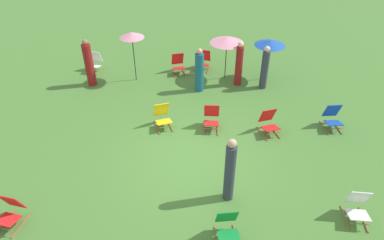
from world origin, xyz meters
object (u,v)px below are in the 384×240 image
at_px(person_1, 265,68).
at_px(umbrella_2, 227,40).
at_px(deckchair_9, 358,207).
at_px(deckchair_4, 211,118).
at_px(deckchair_5, 269,123).
at_px(deckchair_2, 163,117).
at_px(deckchair_7, 10,212).
at_px(deckchair_1, 228,227).
at_px(person_4, 230,171).
at_px(person_0, 239,64).
at_px(deckchair_8, 204,61).
at_px(umbrella_1, 270,43).
at_px(deckchair_3, 95,62).
at_px(person_2, 89,64).
at_px(person_3, 199,71).
at_px(umbrella_0, 132,35).
at_px(deckchair_0, 333,118).
at_px(deckchair_6, 178,64).

bearing_deg(person_1, umbrella_2, 86.58).
bearing_deg(deckchair_9, umbrella_2, 116.47).
distance_m(deckchair_4, deckchair_5, 1.82).
bearing_deg(deckchair_2, deckchair_7, -148.08).
xyz_separation_m(deckchair_1, deckchair_2, (-1.69, 4.34, 0.00)).
bearing_deg(person_4, person_0, -4.84).
bearing_deg(deckchair_5, deckchair_8, 97.19).
bearing_deg(umbrella_1, deckchair_3, 173.36).
xyz_separation_m(deckchair_3, deckchair_4, (4.58, -4.05, 0.00)).
relative_size(person_2, person_3, 1.09).
bearing_deg(deckchair_8, umbrella_2, -30.66).
distance_m(deckchair_8, umbrella_0, 3.26).
xyz_separation_m(deckchair_2, person_3, (1.25, 2.28, 0.43)).
bearing_deg(deckchair_7, deckchair_1, 8.84).
bearing_deg(deckchair_7, deckchair_4, 51.79).
distance_m(person_0, person_2, 5.68).
bearing_deg(deckchair_0, deckchair_6, 139.16).
bearing_deg(deckchair_6, person_1, -33.40).
bearing_deg(deckchair_8, deckchair_3, -164.97).
xyz_separation_m(deckchair_4, deckchair_6, (-1.13, 3.84, 0.00)).
xyz_separation_m(deckchair_7, person_3, (4.60, 6.11, 0.43)).
xyz_separation_m(deckchair_5, deckchair_9, (1.45, -3.43, 0.00)).
height_order(umbrella_0, person_3, umbrella_0).
xyz_separation_m(deckchair_9, umbrella_0, (-6.06, 6.93, 1.51)).
height_order(deckchair_8, person_0, person_0).
bearing_deg(deckchair_3, deckchair_7, -76.55).
bearing_deg(person_1, deckchair_4, 166.47).
distance_m(deckchair_3, deckchair_6, 3.46).
bearing_deg(deckchair_2, deckchair_8, 52.69).
relative_size(deckchair_4, deckchair_5, 0.97).
bearing_deg(deckchair_4, deckchair_6, 110.54).
relative_size(deckchair_9, umbrella_2, 0.49).
relative_size(deckchair_1, umbrella_0, 0.42).
height_order(deckchair_1, deckchair_9, same).
xyz_separation_m(deckchair_2, umbrella_1, (3.94, 3.14, 1.17)).
relative_size(deckchair_3, person_1, 0.51).
relative_size(umbrella_0, person_3, 1.17).
height_order(deckchair_9, person_1, person_1).
distance_m(deckchair_1, umbrella_0, 8.16).
distance_m(deckchair_4, deckchair_6, 4.00).
bearing_deg(deckchair_7, umbrella_2, 65.93).
height_order(deckchair_9, person_3, person_3).
height_order(deckchair_0, person_2, person_2).
height_order(deckchair_1, person_0, person_0).
height_order(deckchair_8, umbrella_2, umbrella_2).
bearing_deg(person_1, deckchair_8, 80.41).
bearing_deg(person_1, deckchair_5, -160.34).
bearing_deg(umbrella_2, deckchair_2, -125.60).
distance_m(deckchair_0, person_1, 3.17).
distance_m(umbrella_0, person_3, 2.84).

